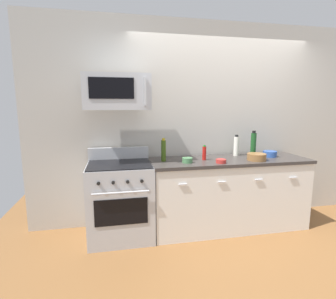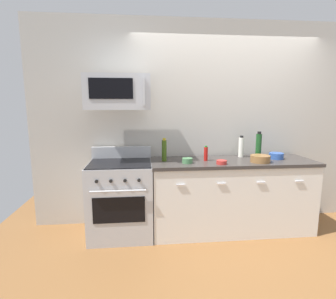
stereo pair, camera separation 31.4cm
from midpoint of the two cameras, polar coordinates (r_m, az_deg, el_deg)
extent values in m
plane|color=brown|center=(3.73, 10.22, -16.03)|extent=(6.16, 6.16, 0.00)
cube|color=#B7B2A8|center=(3.76, 8.52, 5.62)|extent=(5.13, 0.10, 2.70)
cube|color=silver|center=(3.56, 10.43, -9.63)|extent=(2.01, 0.62, 0.88)
cube|color=#383330|center=(3.44, 10.66, -2.37)|extent=(2.04, 0.65, 0.04)
cube|color=black|center=(3.48, 12.03, -17.17)|extent=(2.01, 0.02, 0.10)
cylinder|color=silver|center=(2.98, 0.21, -7.59)|extent=(0.10, 0.02, 0.02)
cylinder|color=silver|center=(3.11, 8.77, -6.99)|extent=(0.10, 0.02, 0.02)
cylinder|color=silver|center=(3.30, 16.49, -6.32)|extent=(0.10, 0.02, 0.02)
cylinder|color=silver|center=(3.54, 23.26, -5.63)|extent=(0.10, 0.02, 0.02)
cube|color=#B7BABF|center=(3.32, -12.97, -10.90)|extent=(0.76, 0.64, 0.91)
cube|color=black|center=(3.02, -13.11, -13.12)|extent=(0.58, 0.01, 0.30)
cylinder|color=#B7BABF|center=(2.91, -13.29, -9.16)|extent=(0.61, 0.02, 0.02)
cube|color=#B7BABF|center=(3.46, -13.20, -0.88)|extent=(0.76, 0.06, 0.16)
cube|color=black|center=(3.19, -13.28, -3.11)|extent=(0.73, 0.61, 0.01)
cylinder|color=black|center=(2.92, -17.88, -7.06)|extent=(0.04, 0.02, 0.04)
cylinder|color=black|center=(2.90, -14.87, -7.00)|extent=(0.04, 0.02, 0.04)
cylinder|color=black|center=(2.90, -11.85, -6.91)|extent=(0.04, 0.02, 0.04)
cylinder|color=black|center=(2.90, -8.83, -6.80)|extent=(0.04, 0.02, 0.04)
cube|color=#B7BABF|center=(3.17, -13.84, 11.98)|extent=(0.74, 0.40, 0.40)
cube|color=black|center=(2.97, -15.19, 12.73)|extent=(0.48, 0.01, 0.22)
cube|color=#B7BABF|center=(2.95, -8.08, 12.35)|extent=(0.02, 0.04, 0.30)
cylinder|color=#385114|center=(3.23, -3.76, -0.31)|extent=(0.06, 0.06, 0.26)
cylinder|color=#B29919|center=(3.21, -3.79, 2.20)|extent=(0.04, 0.04, 0.03)
cylinder|color=#B21914|center=(3.31, 5.19, -0.84)|extent=(0.05, 0.05, 0.17)
cylinder|color=#19721E|center=(3.30, 5.21, 0.76)|extent=(0.03, 0.03, 0.02)
cylinder|color=silver|center=(3.66, 12.21, 0.68)|extent=(0.07, 0.07, 0.26)
cylinder|color=black|center=(3.65, 12.29, 2.90)|extent=(0.04, 0.04, 0.03)
cylinder|color=#19471E|center=(3.62, 15.66, 0.91)|extent=(0.07, 0.07, 0.32)
cylinder|color=black|center=(3.60, 15.78, 3.68)|extent=(0.05, 0.05, 0.03)
cylinder|color=#B72D28|center=(3.17, 8.65, -2.53)|extent=(0.12, 0.12, 0.05)
torus|color=#B72D28|center=(3.17, 8.66, -2.18)|extent=(0.12, 0.12, 0.01)
cylinder|color=#B72D28|center=(3.18, 8.64, -2.87)|extent=(0.07, 0.07, 0.01)
cylinder|color=#2D519E|center=(3.72, 18.96, -0.93)|extent=(0.18, 0.18, 0.08)
torus|color=#2D519E|center=(3.71, 18.98, -0.42)|extent=(0.18, 0.18, 0.01)
cylinder|color=#2D519E|center=(3.72, 18.93, -1.42)|extent=(0.10, 0.10, 0.01)
cylinder|color=#477A4C|center=(3.15, 1.38, -2.35)|extent=(0.13, 0.13, 0.06)
torus|color=#477A4C|center=(3.15, 1.39, -1.87)|extent=(0.13, 0.13, 0.01)
cylinder|color=#477A4C|center=(3.16, 1.38, -2.81)|extent=(0.07, 0.07, 0.01)
cylinder|color=brown|center=(3.43, 16.17, -1.58)|extent=(0.23, 0.23, 0.08)
torus|color=brown|center=(3.42, 16.20, -0.98)|extent=(0.23, 0.23, 0.01)
cylinder|color=brown|center=(3.43, 16.15, -2.17)|extent=(0.13, 0.13, 0.01)
camera|label=1|loc=(0.16, -92.86, -0.48)|focal=28.15mm
camera|label=2|loc=(0.16, 87.14, 0.48)|focal=28.15mm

